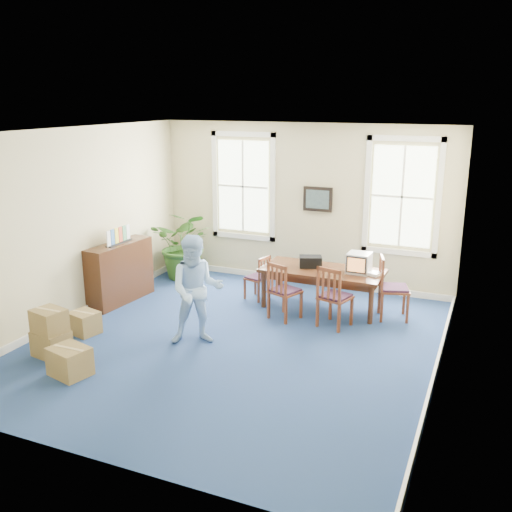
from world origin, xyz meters
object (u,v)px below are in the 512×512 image
at_px(crt_tv, 359,263).
at_px(credenza, 120,272).
at_px(chair_near_left, 285,290).
at_px(cardboard_boxes, 65,331).
at_px(conference_table, 322,289).
at_px(man, 197,290).
at_px(potted_plant, 186,244).

xyz_separation_m(crt_tv, credenza, (-4.16, -1.16, -0.34)).
distance_m(chair_near_left, cardboard_boxes, 3.59).
relative_size(chair_near_left, cardboard_boxes, 0.77).
distance_m(conference_table, credenza, 3.70).
relative_size(conference_table, chair_near_left, 2.12).
distance_m(conference_table, crt_tv, 0.83).
distance_m(man, credenza, 2.46).
distance_m(conference_table, potted_plant, 3.20).
bearing_deg(chair_near_left, man, 79.66).
bearing_deg(potted_plant, credenza, -103.31).
relative_size(chair_near_left, credenza, 0.71).
bearing_deg(cardboard_boxes, potted_plant, 93.42).
height_order(conference_table, potted_plant, potted_plant).
xyz_separation_m(chair_near_left, man, (-0.90, -1.45, 0.35)).
relative_size(conference_table, crt_tv, 5.09).
bearing_deg(credenza, conference_table, 22.72).
bearing_deg(credenza, man, -20.76).
bearing_deg(potted_plant, chair_near_left, -26.30).
bearing_deg(crt_tv, chair_near_left, -142.31).
bearing_deg(chair_near_left, potted_plant, -4.95).
relative_size(chair_near_left, potted_plant, 0.70).
height_order(credenza, cardboard_boxes, credenza).
height_order(crt_tv, chair_near_left, crt_tv).
bearing_deg(conference_table, man, -120.64).
bearing_deg(cardboard_boxes, chair_near_left, 46.88).
xyz_separation_m(potted_plant, cardboard_boxes, (0.24, -3.94, -0.35)).
distance_m(crt_tv, credenza, 4.33).
bearing_deg(chair_near_left, credenza, 28.41).
bearing_deg(cardboard_boxes, man, 36.84).
bearing_deg(cardboard_boxes, credenza, 106.00).
bearing_deg(credenza, cardboard_boxes, -68.76).
relative_size(conference_table, man, 1.26).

